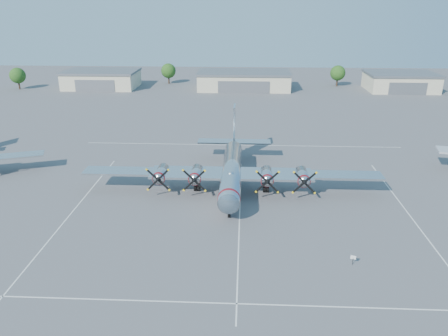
{
  "coord_description": "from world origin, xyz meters",
  "views": [
    {
      "loc": [
        0.43,
        -54.85,
        26.0
      ],
      "look_at": [
        -2.45,
        4.27,
        3.2
      ],
      "focal_mm": 35.0,
      "sensor_mm": 36.0,
      "label": 1
    }
  ],
  "objects_px": {
    "tree_far_west": "(18,76)",
    "main_bomber_b29": "(232,186)",
    "hangar_center": "(244,80)",
    "hangar_west": "(102,79)",
    "tree_east": "(338,73)",
    "hangar_east": "(400,81)",
    "tree_west": "(168,71)",
    "info_placard": "(353,258)"
  },
  "relations": [
    {
      "from": "tree_far_west",
      "to": "info_placard",
      "type": "height_order",
      "value": "tree_far_west"
    },
    {
      "from": "hangar_west",
      "to": "tree_west",
      "type": "xyz_separation_m",
      "value": [
        20.0,
        8.04,
        1.51
      ]
    },
    {
      "from": "hangar_west",
      "to": "hangar_east",
      "type": "bearing_deg",
      "value": 0.0
    },
    {
      "from": "main_bomber_b29",
      "to": "tree_east",
      "type": "bearing_deg",
      "value": 69.42
    },
    {
      "from": "tree_west",
      "to": "info_placard",
      "type": "relative_size",
      "value": 6.13
    },
    {
      "from": "hangar_east",
      "to": "tree_east",
      "type": "bearing_deg",
      "value": 161.46
    },
    {
      "from": "tree_west",
      "to": "main_bomber_b29",
      "type": "xyz_separation_m",
      "value": [
        23.68,
        -84.94,
        -4.22
      ]
    },
    {
      "from": "tree_west",
      "to": "main_bomber_b29",
      "type": "distance_m",
      "value": 88.28
    },
    {
      "from": "info_placard",
      "to": "tree_east",
      "type": "bearing_deg",
      "value": 99.69
    },
    {
      "from": "hangar_west",
      "to": "hangar_east",
      "type": "distance_m",
      "value": 93.0
    },
    {
      "from": "hangar_west",
      "to": "tree_far_west",
      "type": "distance_m",
      "value": 25.36
    },
    {
      "from": "hangar_center",
      "to": "main_bomber_b29",
      "type": "distance_m",
      "value": 76.96
    },
    {
      "from": "hangar_east",
      "to": "info_placard",
      "type": "distance_m",
      "value": 103.49
    },
    {
      "from": "hangar_west",
      "to": "tree_east",
      "type": "bearing_deg",
      "value": 4.6
    },
    {
      "from": "tree_west",
      "to": "tree_far_west",
      "type": "bearing_deg",
      "value": -165.07
    },
    {
      "from": "hangar_center",
      "to": "info_placard",
      "type": "distance_m",
      "value": 97.78
    },
    {
      "from": "tree_far_west",
      "to": "main_bomber_b29",
      "type": "distance_m",
      "value": 100.27
    },
    {
      "from": "hangar_east",
      "to": "info_placard",
      "type": "xyz_separation_m",
      "value": [
        -35.97,
        -97.02,
        -1.95
      ]
    },
    {
      "from": "hangar_center",
      "to": "tree_east",
      "type": "bearing_deg",
      "value": 11.38
    },
    {
      "from": "hangar_west",
      "to": "main_bomber_b29",
      "type": "height_order",
      "value": "hangar_west"
    },
    {
      "from": "main_bomber_b29",
      "to": "hangar_center",
      "type": "bearing_deg",
      "value": 89.12
    },
    {
      "from": "hangar_center",
      "to": "tree_east",
      "type": "distance_m",
      "value": 30.64
    },
    {
      "from": "hangar_west",
      "to": "tree_west",
      "type": "height_order",
      "value": "tree_west"
    },
    {
      "from": "main_bomber_b29",
      "to": "info_placard",
      "type": "relative_size",
      "value": 39.28
    },
    {
      "from": "tree_far_west",
      "to": "info_placard",
      "type": "relative_size",
      "value": 6.13
    },
    {
      "from": "main_bomber_b29",
      "to": "info_placard",
      "type": "height_order",
      "value": "main_bomber_b29"
    },
    {
      "from": "tree_far_west",
      "to": "tree_east",
      "type": "xyz_separation_m",
      "value": [
        100.0,
        10.0,
        0.0
      ]
    },
    {
      "from": "tree_east",
      "to": "main_bomber_b29",
      "type": "bearing_deg",
      "value": -110.69
    },
    {
      "from": "hangar_center",
      "to": "hangar_west",
      "type": "bearing_deg",
      "value": 180.0
    },
    {
      "from": "hangar_west",
      "to": "info_placard",
      "type": "bearing_deg",
      "value": -59.55
    },
    {
      "from": "hangar_east",
      "to": "main_bomber_b29",
      "type": "bearing_deg",
      "value": -122.67
    },
    {
      "from": "tree_far_west",
      "to": "tree_east",
      "type": "height_order",
      "value": "same"
    },
    {
      "from": "hangar_east",
      "to": "tree_west",
      "type": "distance_m",
      "value": 73.46
    },
    {
      "from": "tree_east",
      "to": "main_bomber_b29",
      "type": "distance_m",
      "value": 88.76
    },
    {
      "from": "tree_far_west",
      "to": "tree_west",
      "type": "xyz_separation_m",
      "value": [
        45.0,
        12.0,
        0.0
      ]
    },
    {
      "from": "hangar_west",
      "to": "main_bomber_b29",
      "type": "bearing_deg",
      "value": -60.41
    },
    {
      "from": "hangar_west",
      "to": "tree_west",
      "type": "relative_size",
      "value": 3.4
    },
    {
      "from": "tree_east",
      "to": "info_placard",
      "type": "distance_m",
      "value": 104.67
    },
    {
      "from": "main_bomber_b29",
      "to": "hangar_east",
      "type": "bearing_deg",
      "value": 57.43
    },
    {
      "from": "tree_far_west",
      "to": "tree_west",
      "type": "bearing_deg",
      "value": 14.93
    },
    {
      "from": "tree_far_west",
      "to": "info_placard",
      "type": "xyz_separation_m",
      "value": [
        82.03,
        -93.06,
        -3.46
      ]
    },
    {
      "from": "hangar_west",
      "to": "tree_west",
      "type": "distance_m",
      "value": 21.61
    }
  ]
}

